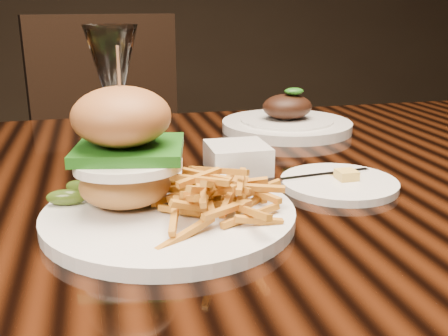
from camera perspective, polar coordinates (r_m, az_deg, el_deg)
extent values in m
cube|color=black|center=(0.73, -1.29, -2.51)|extent=(1.60, 0.90, 0.04)
cylinder|color=silver|center=(0.58, -5.96, -5.07)|extent=(0.27, 0.27, 0.01)
ellipsoid|color=#AF7238|center=(0.58, -10.68, -1.80)|extent=(0.10, 0.10, 0.05)
ellipsoid|color=white|center=(0.56, -10.35, 0.26)|extent=(0.11, 0.09, 0.01)
ellipsoid|color=orange|center=(0.54, -8.61, 0.38)|extent=(0.02, 0.02, 0.01)
cube|color=#276C1B|center=(0.57, -10.89, 1.84)|extent=(0.13, 0.13, 0.01)
ellipsoid|color=brown|center=(0.56, -11.11, 5.53)|extent=(0.11, 0.11, 0.06)
cylinder|color=#956945|center=(0.56, -11.30, 8.72)|extent=(0.00, 0.00, 0.08)
ellipsoid|color=#2A4111|center=(0.60, -16.78, -3.06)|extent=(0.05, 0.02, 0.02)
ellipsoid|color=#2A4111|center=(0.63, -15.15, -2.10)|extent=(0.05, 0.04, 0.02)
cylinder|color=silver|center=(0.70, 12.40, -1.65)|extent=(0.15, 0.15, 0.01)
cube|color=gold|center=(0.70, 13.20, -0.72)|extent=(0.03, 0.03, 0.01)
cube|color=silver|center=(0.71, 10.99, -0.71)|extent=(0.13, 0.02, 0.00)
cube|color=silver|center=(0.74, 1.47, 1.13)|extent=(0.11, 0.11, 0.04)
cylinder|color=white|center=(0.78, -11.39, 0.26)|extent=(0.07, 0.07, 0.00)
cylinder|color=white|center=(0.77, -11.63, 4.12)|extent=(0.01, 0.01, 0.10)
cone|color=white|center=(0.75, -12.09, 11.47)|extent=(0.07, 0.07, 0.09)
cylinder|color=silver|center=(0.99, 6.83, 4.58)|extent=(0.24, 0.24, 0.02)
cylinder|color=silver|center=(0.99, 6.83, 4.70)|extent=(0.17, 0.17, 0.02)
ellipsoid|color=black|center=(0.99, 6.90, 6.64)|extent=(0.09, 0.08, 0.05)
ellipsoid|color=#276C1B|center=(0.98, 7.62, 8.28)|extent=(0.04, 0.03, 0.01)
cube|color=black|center=(1.56, -10.11, -2.66)|extent=(0.56, 0.56, 0.06)
cube|color=black|center=(1.69, -12.74, 7.52)|extent=(0.46, 0.16, 0.50)
cylinder|color=black|center=(1.45, -14.65, -14.53)|extent=(0.04, 0.04, 0.45)
cylinder|color=black|center=(1.56, -0.66, -11.55)|extent=(0.04, 0.04, 0.45)
cylinder|color=black|center=(1.78, -17.52, -8.50)|extent=(0.04, 0.04, 0.45)
cylinder|color=black|center=(1.87, -5.96, -6.48)|extent=(0.04, 0.04, 0.45)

